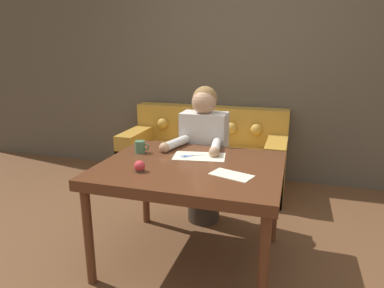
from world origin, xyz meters
TOP-DOWN VIEW (x-y plane):
  - ground_plane at (0.00, 0.00)m, footprint 16.00×16.00m
  - wall_back at (0.00, 1.81)m, footprint 8.00×0.06m
  - dining_table at (-0.11, -0.03)m, footprint 1.21×0.98m
  - couch at (-0.39, 1.41)m, footprint 1.75×0.80m
  - person at (-0.18, 0.58)m, footprint 0.47×0.60m
  - pattern_paper_main at (-0.10, 0.15)m, footprint 0.40×0.27m
  - pattern_paper_offcut at (0.20, -0.16)m, footprint 0.29×0.21m
  - scissors at (-0.16, 0.14)m, footprint 0.22×0.16m
  - mug at (-0.55, 0.12)m, footprint 0.11×0.08m
  - pin_cushion at (-0.37, -0.26)m, footprint 0.07×0.07m

SIDE VIEW (x-z plane):
  - ground_plane at x=0.00m, z-range 0.00..0.00m
  - couch at x=-0.39m, z-range -0.12..0.73m
  - person at x=-0.18m, z-range 0.01..1.20m
  - dining_table at x=-0.11m, z-range 0.29..1.03m
  - pattern_paper_main at x=-0.10m, z-range 0.73..0.74m
  - pattern_paper_offcut at x=0.20m, z-range 0.73..0.74m
  - scissors at x=-0.16m, z-range 0.73..0.74m
  - pin_cushion at x=-0.37m, z-range 0.73..0.80m
  - mug at x=-0.55m, z-range 0.73..0.82m
  - wall_back at x=0.00m, z-range 0.00..2.60m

